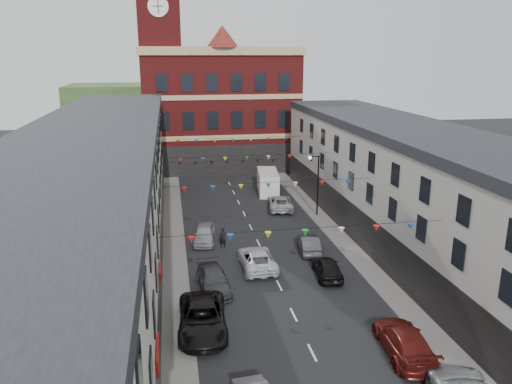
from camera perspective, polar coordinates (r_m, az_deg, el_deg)
ground at (r=34.34m, az=2.68°, el=-10.63°), size 160.00×160.00×0.00m
pavement_left at (r=35.42m, az=-9.18°, el=-9.84°), size 1.80×64.00×0.15m
pavement_right at (r=37.99m, az=12.33°, el=-8.20°), size 1.80×64.00×0.15m
terrace_left at (r=32.94m, az=-18.06°, el=-2.52°), size 8.40×56.00×10.70m
terrace_right at (r=37.65m, az=20.22°, el=-1.30°), size 8.40×56.00×9.70m
civic_building at (r=68.72m, az=-4.17°, el=9.60°), size 20.60×13.30×18.50m
clock_tower at (r=65.08m, az=-10.83°, el=15.05°), size 5.60×5.60×30.00m
distant_hill at (r=92.68m, az=-8.16°, el=9.04°), size 40.00×14.00×10.00m
street_lamp at (r=47.41m, az=6.82°, el=1.70°), size 1.10×0.36×6.00m
car_left_c at (r=29.02m, az=-6.14°, el=-14.12°), size 2.96×5.91×1.61m
car_left_d at (r=33.54m, az=-4.87°, el=-10.03°), size 2.31×4.86×1.37m
car_left_e at (r=41.70m, az=-5.93°, el=-4.78°), size 2.28×4.47×1.46m
car_right_c at (r=28.01m, az=16.57°, el=-16.01°), size 2.66×5.45×1.53m
car_right_d at (r=35.58m, az=8.16°, el=-8.56°), size 2.03×4.24×1.40m
car_right_e at (r=39.81m, az=6.05°, el=-5.87°), size 1.92×4.20×1.34m
car_right_f at (r=50.22m, az=2.77°, el=-1.22°), size 2.96×5.28×1.39m
moving_car at (r=36.65m, az=0.09°, el=-7.64°), size 2.47×5.19×1.43m
white_van at (r=56.12m, az=1.36°, el=1.15°), size 2.78×5.76×2.45m
pedestrian at (r=40.31m, az=-3.79°, el=-5.26°), size 0.73×0.62×1.70m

